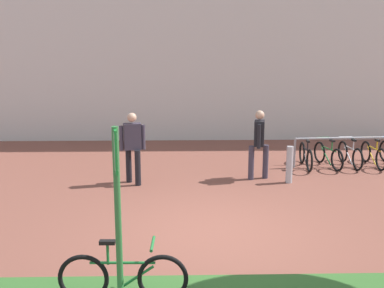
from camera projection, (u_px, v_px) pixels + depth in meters
ground_plane at (214, 232)px, 8.19m from camera, size 60.00×60.00×0.00m
parking_sign_post at (117, 193)px, 5.47m from camera, size 0.09×0.36×2.34m
bike_at_sign at (123, 277)px, 5.88m from camera, size 1.68×0.42×0.86m
bike_rack_cluster at (351, 154)px, 12.56m from camera, size 3.20×1.70×0.83m
bollard_steel at (289, 165)px, 11.04m from camera, size 0.16×0.16×0.90m
person_suited_navy at (259, 140)px, 11.25m from camera, size 0.52×0.60×1.72m
person_suited_dark at (133, 144)px, 10.85m from camera, size 0.60×0.41×1.72m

